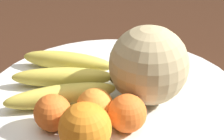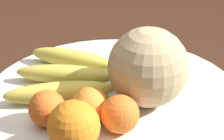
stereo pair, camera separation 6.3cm
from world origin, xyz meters
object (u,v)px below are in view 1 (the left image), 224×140
(banana_bunch, at_px, (65,77))
(orange_front_right, at_px, (127,113))
(fruit_bowl, at_px, (112,98))
(produce_tag, at_px, (90,108))
(orange_mid_center, at_px, (85,128))
(orange_back_left, at_px, (95,106))
(melon, at_px, (149,64))
(orange_front_left, at_px, (53,113))

(banana_bunch, height_order, orange_front_right, orange_front_right)
(fruit_bowl, distance_m, produce_tag, 0.06)
(orange_mid_center, bearing_deg, banana_bunch, -157.17)
(fruit_bowl, relative_size, orange_mid_center, 6.22)
(orange_mid_center, height_order, produce_tag, orange_mid_center)
(fruit_bowl, bearing_deg, orange_mid_center, -7.61)
(orange_back_left, bearing_deg, melon, 135.13)
(orange_mid_center, xyz_separation_m, produce_tag, (-0.10, -0.01, -0.04))
(fruit_bowl, bearing_deg, melon, 89.60)
(fruit_bowl, height_order, orange_back_left, orange_back_left)
(produce_tag, bearing_deg, banana_bunch, -110.92)
(melon, relative_size, orange_back_left, 2.29)
(produce_tag, bearing_deg, orange_back_left, 50.88)
(orange_front_left, bearing_deg, orange_back_left, 111.59)
(banana_bunch, distance_m, orange_front_left, 0.12)
(orange_front_right, bearing_deg, orange_mid_center, -45.41)
(produce_tag, bearing_deg, orange_mid_center, 33.73)
(banana_bunch, height_order, produce_tag, banana_bunch)
(orange_front_right, bearing_deg, melon, 163.48)
(banana_bunch, height_order, orange_front_left, orange_front_left)
(orange_back_left, distance_m, produce_tag, 0.04)
(orange_front_left, relative_size, orange_front_right, 0.97)
(melon, height_order, produce_tag, melon)
(orange_mid_center, bearing_deg, orange_back_left, 177.40)
(melon, xyz_separation_m, orange_front_right, (0.09, -0.03, -0.04))
(melon, height_order, orange_front_left, melon)
(orange_front_right, xyz_separation_m, orange_back_left, (-0.01, -0.05, -0.00))
(orange_front_left, height_order, orange_mid_center, orange_mid_center)
(fruit_bowl, distance_m, melon, 0.10)
(fruit_bowl, xyz_separation_m, orange_front_right, (0.09, 0.03, 0.04))
(orange_front_left, bearing_deg, orange_front_right, 95.95)
(fruit_bowl, distance_m, banana_bunch, 0.09)
(orange_front_left, xyz_separation_m, orange_front_right, (-0.01, 0.11, 0.00))
(orange_front_left, bearing_deg, fruit_bowl, 143.05)
(orange_mid_center, bearing_deg, fruit_bowl, 172.39)
(melon, xyz_separation_m, orange_mid_center, (0.14, -0.08, -0.03))
(orange_back_left, relative_size, produce_tag, 0.76)
(melon, height_order, banana_bunch, melon)
(melon, bearing_deg, orange_front_right, -16.52)
(banana_bunch, bearing_deg, orange_mid_center, 104.79)
(fruit_bowl, bearing_deg, produce_tag, -33.36)
(produce_tag, bearing_deg, orange_front_left, -12.45)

